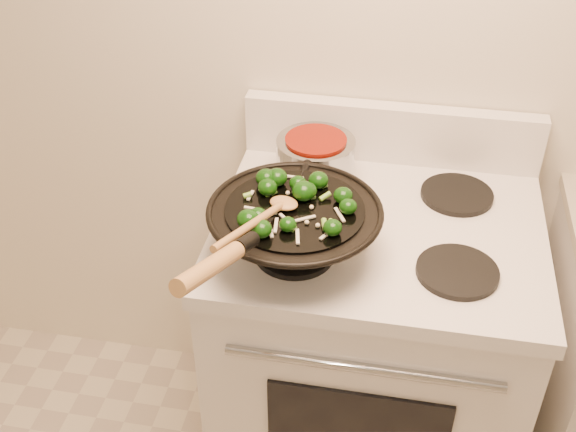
# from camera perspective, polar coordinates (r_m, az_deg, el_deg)

# --- Properties ---
(stove) EXTENTS (0.78, 0.67, 1.08)m
(stove) POSITION_cam_1_polar(r_m,az_deg,el_deg) (2.03, 6.31, -10.76)
(stove) COLOR white
(stove) RESTS_ON ground
(wok) EXTENTS (0.38, 0.62, 0.26)m
(wok) POSITION_cam_1_polar(r_m,az_deg,el_deg) (1.57, 0.46, -0.97)
(wok) COLOR black
(wok) RESTS_ON stove
(stirfry) EXTENTS (0.25, 0.25, 0.04)m
(stirfry) POSITION_cam_1_polar(r_m,az_deg,el_deg) (1.55, 0.30, 1.43)
(stirfry) COLOR #0D3408
(stirfry) RESTS_ON wok
(wooden_spoon) EXTENTS (0.13, 0.29, 0.07)m
(wooden_spoon) POSITION_cam_1_polar(r_m,az_deg,el_deg) (1.48, -1.78, 0.07)
(wooden_spoon) COLOR #A67641
(wooden_spoon) RESTS_ON wok
(saucepan) EXTENTS (0.20, 0.32, 0.12)m
(saucepan) POSITION_cam_1_polar(r_m,az_deg,el_deg) (1.82, 2.17, 4.52)
(saucepan) COLOR #969A9E
(saucepan) RESTS_ON stove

